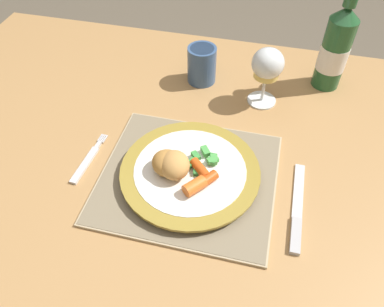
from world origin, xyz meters
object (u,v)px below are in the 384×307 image
at_px(dining_table, 204,187).
at_px(drinking_cup, 202,64).
at_px(fork, 87,161).
at_px(bottle, 336,48).
at_px(wine_glass, 267,67).
at_px(dinner_plate, 190,172).
at_px(table_knife, 297,214).

xyz_separation_m(dining_table, drinking_cup, (-0.07, 0.26, 0.13)).
height_order(fork, bottle, bottle).
relative_size(wine_glass, bottle, 0.51).
distance_m(dining_table, dinner_plate, 0.11).
bearing_deg(fork, bottle, 39.17).
bearing_deg(fork, dining_table, 14.29).
height_order(dining_table, dinner_plate, dinner_plate).
bearing_deg(dinner_plate, fork, -177.58).
bearing_deg(fork, wine_glass, 40.75).
relative_size(dining_table, wine_glass, 10.39).
distance_m(fork, table_knife, 0.41).
bearing_deg(dinner_plate, drinking_cup, 98.63).
bearing_deg(wine_glass, fork, -139.25).
bearing_deg(bottle, dinner_plate, -124.40).
bearing_deg(dining_table, table_knife, -24.99).
height_order(dining_table, fork, fork).
xyz_separation_m(fork, drinking_cup, (0.16, 0.32, 0.04)).
height_order(bottle, drinking_cup, bottle).
height_order(fork, table_knife, table_knife).
xyz_separation_m(dinner_plate, table_knife, (0.20, -0.04, -0.01)).
height_order(dinner_plate, fork, dinner_plate).
bearing_deg(dinner_plate, dining_table, 68.43).
xyz_separation_m(dinner_plate, wine_glass, (0.11, 0.26, 0.08)).
bearing_deg(bottle, drinking_cup, -169.42).
height_order(fork, wine_glass, wine_glass).
bearing_deg(bottle, dining_table, -126.13).
relative_size(fork, bottle, 0.51).
relative_size(dining_table, bottle, 5.25).
distance_m(dining_table, fork, 0.25).
bearing_deg(table_knife, dinner_plate, 169.84).
xyz_separation_m(table_knife, wine_glass, (-0.10, 0.30, 0.09)).
bearing_deg(wine_glass, dining_table, -112.25).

